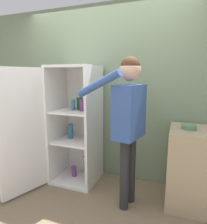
# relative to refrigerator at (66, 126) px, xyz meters

# --- Properties ---
(ground_plane) EXTENTS (12.00, 12.00, 0.00)m
(ground_plane) POSITION_rel_refrigerator_xyz_m (0.45, -0.55, -0.83)
(ground_plane) COLOR #7A664C
(wall_back) EXTENTS (7.00, 0.06, 2.55)m
(wall_back) POSITION_rel_refrigerator_xyz_m (0.45, 0.43, 0.44)
(wall_back) COLOR gray
(wall_back) RESTS_ON ground_plane
(refrigerator) EXTENTS (0.89, 1.19, 1.68)m
(refrigerator) POSITION_rel_refrigerator_xyz_m (0.00, 0.00, 0.00)
(refrigerator) COLOR white
(refrigerator) RESTS_ON ground_plane
(person) EXTENTS (0.74, 0.54, 1.75)m
(person) POSITION_rel_refrigerator_xyz_m (0.95, -0.24, 0.29)
(person) COLOR #262628
(person) RESTS_ON ground_plane
(counter) EXTENTS (0.59, 0.64, 0.93)m
(counter) POSITION_rel_refrigerator_xyz_m (1.69, 0.06, -0.37)
(counter) COLOR tan
(counter) RESTS_ON ground_plane
(bowl) EXTENTS (0.16, 0.16, 0.05)m
(bowl) POSITION_rel_refrigerator_xyz_m (1.60, 0.04, 0.12)
(bowl) COLOR #517F5B
(bowl) RESTS_ON counter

